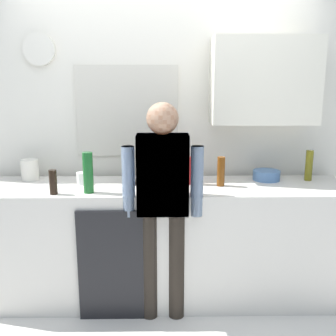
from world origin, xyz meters
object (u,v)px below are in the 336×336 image
bottle_dark_sauce (53,182)px  storage_canister (30,170)px  bottle_green_wine (88,173)px  cup_white_mug (81,178)px  bottle_red_vinegar (193,171)px  bottle_amber_beer (221,171)px  person_at_sink (162,195)px  person_guest (162,195)px  coffee_maker (148,164)px  mixing_bowl (266,175)px  bottle_olive_oil (309,165)px

bottle_dark_sauce → storage_canister: bottle_dark_sauce is taller
bottle_green_wine → cup_white_mug: bearing=112.4°
bottle_red_vinegar → bottle_amber_beer: bearing=-14.6°
bottle_amber_beer → bottle_dark_sauce: bottle_amber_beer is taller
storage_canister → bottle_green_wine: bearing=-35.0°
person_at_sink → person_guest: same height
coffee_maker → mixing_bowl: bearing=2.4°
person_guest → cup_white_mug: bearing=-34.3°
bottle_green_wine → bottle_dark_sauce: (-0.25, -0.04, -0.06)m
bottle_red_vinegar → mixing_bowl: bearing=11.3°
bottle_amber_beer → bottle_olive_oil: size_ratio=0.92×
bottle_green_wine → storage_canister: (-0.55, 0.39, -0.06)m
cup_white_mug → mixing_bowl: 1.50m
bottle_green_wine → mixing_bowl: 1.45m
bottle_olive_oil → storage_canister: bottle_olive_oil is taller
bottle_amber_beer → mixing_bowl: (0.40, 0.18, -0.07)m
coffee_maker → bottle_red_vinegar: 0.37m
bottle_dark_sauce → person_guest: bearing=-5.5°
bottle_amber_beer → person_guest: bearing=-147.5°
person_guest → mixing_bowl: bearing=-156.8°
person_at_sink → bottle_dark_sauce: bearing=170.3°
storage_canister → person_guest: (1.09, -0.50, -0.07)m
cup_white_mug → storage_canister: 0.48m
cup_white_mug → storage_canister: storage_canister is taller
cup_white_mug → storage_canister: size_ratio=0.56×
bottle_green_wine → bottle_dark_sauce: 0.26m
bottle_red_vinegar → person_at_sink: person_at_sink is taller
bottle_olive_oil → storage_canister: bearing=178.7°
bottle_olive_oil → bottle_green_wine: bearing=-169.0°
bottle_olive_oil → cup_white_mug: size_ratio=2.63×
bottle_dark_sauce → bottle_olive_oil: bearing=10.7°
bottle_green_wine → person_guest: 0.57m
bottle_green_wine → cup_white_mug: bottle_green_wine is taller
coffee_maker → bottle_green_wine: (-0.42, -0.31, 0.00)m
bottle_dark_sauce → person_at_sink: size_ratio=0.11×
bottle_red_vinegar → person_at_sink: bearing=-125.1°
person_guest → coffee_maker: bearing=-79.8°
bottle_green_wine → bottle_red_vinegar: bottle_green_wine is taller
bottle_green_wine → bottle_amber_beer: 1.01m
bottle_amber_beer → person_guest: person_guest is taller
bottle_green_wine → person_guest: (0.54, -0.11, -0.14)m
storage_canister → person_at_sink: bearing=-24.6°
bottle_dark_sauce → bottle_amber_beer: bearing=9.7°
mixing_bowl → bottle_olive_oil: bearing=-2.5°
coffee_maker → storage_canister: coffee_maker is taller
bottle_green_wine → storage_canister: 0.68m
cup_white_mug → bottle_amber_beer: bearing=-3.5°
cup_white_mug → bottle_green_wine: bearing=-67.6°
bottle_amber_beer → storage_canister: bottle_amber_beer is taller
bottle_olive_oil → bottle_dark_sauce: 2.02m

